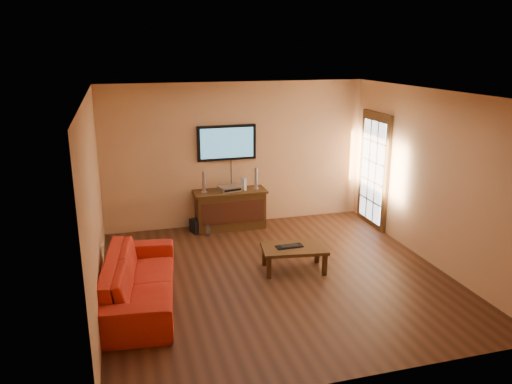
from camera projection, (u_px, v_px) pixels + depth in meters
name	position (u px, v px, depth m)	size (l,w,h in m)	color
ground_plane	(277.00, 276.00, 7.46)	(5.00, 5.00, 0.00)	#351B0E
room_walls	(265.00, 157.00, 7.57)	(5.00, 5.00, 5.00)	tan
french_door	(374.00, 171.00, 9.38)	(0.07, 1.02, 2.22)	#38200C
media_console	(230.00, 209.00, 9.37)	(1.35, 0.52, 0.73)	#38200C
television	(227.00, 143.00, 9.23)	(1.11, 0.08, 0.65)	black
coffee_table	(294.00, 250.00, 7.58)	(1.04, 0.71, 0.38)	#38200C
sofa	(139.00, 272.00, 6.59)	(2.24, 0.65, 0.87)	red
speaker_left	(204.00, 183.00, 9.11)	(0.11, 0.11, 0.40)	silver
speaker_right	(256.00, 179.00, 9.36)	(0.11, 0.11, 0.40)	silver
av_receiver	(230.00, 188.00, 9.26)	(0.39, 0.28, 0.09)	silver
game_console	(244.00, 184.00, 9.32)	(0.05, 0.16, 0.23)	white
subwoofer	(198.00, 226.00, 9.22)	(0.25, 0.25, 0.25)	black
bottle	(208.00, 230.00, 9.04)	(0.07, 0.07, 0.22)	white
keyboard	(289.00, 246.00, 7.56)	(0.41, 0.16, 0.02)	black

